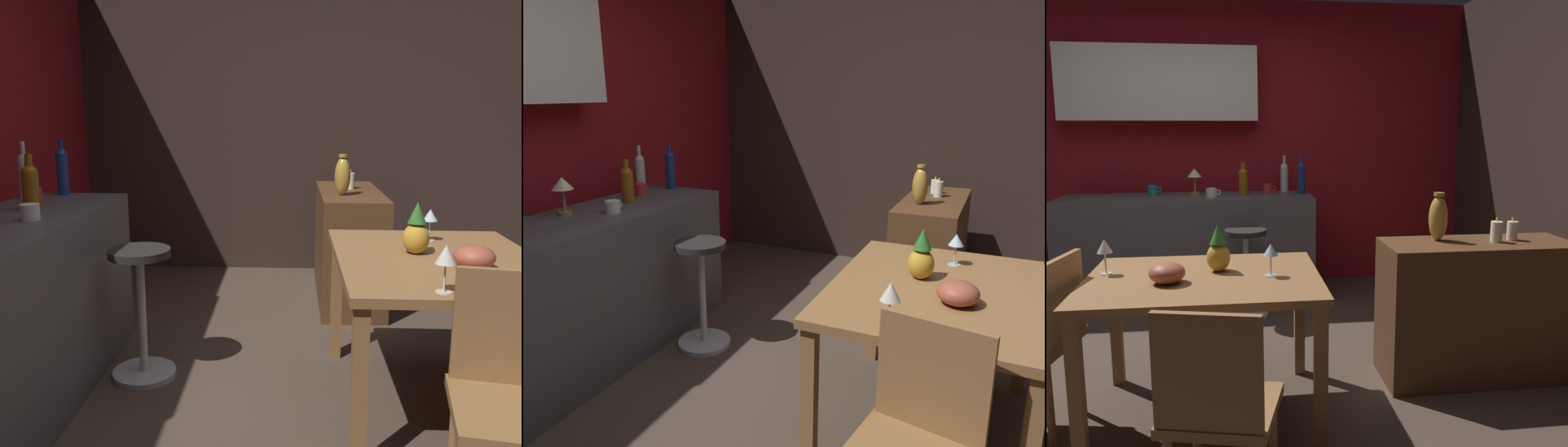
% 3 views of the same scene
% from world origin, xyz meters
% --- Properties ---
extents(ground_plane, '(9.00, 9.00, 0.00)m').
position_xyz_m(ground_plane, '(0.00, 0.00, 0.00)').
color(ground_plane, '#47382D').
extents(wall_kitchen_back, '(5.20, 0.33, 2.60)m').
position_xyz_m(wall_kitchen_back, '(-0.06, 2.08, 1.41)').
color(wall_kitchen_back, maroon).
rests_on(wall_kitchen_back, ground_plane).
extents(dining_table, '(1.16, 0.92, 0.74)m').
position_xyz_m(dining_table, '(0.17, -0.41, 0.65)').
color(dining_table, olive).
rests_on(dining_table, ground_plane).
extents(kitchen_counter, '(2.10, 0.60, 0.90)m').
position_xyz_m(kitchen_counter, '(-0.07, 1.55, 0.45)').
color(kitchen_counter, '#4C4C51').
rests_on(kitchen_counter, ground_plane).
extents(sideboard_cabinet, '(1.10, 0.44, 0.82)m').
position_xyz_m(sideboard_cabinet, '(1.72, -0.17, 0.41)').
color(sideboard_cabinet, '#56351E').
rests_on(sideboard_cabinet, ground_plane).
extents(chair_by_doorway, '(0.48, 0.48, 0.87)m').
position_xyz_m(chair_by_doorway, '(0.25, -1.26, 0.48)').
color(chair_by_doorway, olive).
rests_on(chair_by_doorway, ground_plane).
extents(bar_stool, '(0.34, 0.34, 0.70)m').
position_xyz_m(bar_stool, '(0.40, 1.03, 0.37)').
color(bar_stool, '#262323').
rests_on(bar_stool, ground_plane).
extents(wine_glass_left, '(0.08, 0.08, 0.18)m').
position_xyz_m(wine_glass_left, '(-0.33, -0.31, 0.88)').
color(wine_glass_left, silver).
rests_on(wine_glass_left, dining_table).
extents(wine_glass_right, '(0.08, 0.08, 0.16)m').
position_xyz_m(wine_glass_right, '(0.50, -0.45, 0.87)').
color(wine_glass_right, silver).
rests_on(wine_glass_right, dining_table).
extents(pineapple_centerpiece, '(0.12, 0.12, 0.24)m').
position_xyz_m(pineapple_centerpiece, '(0.24, -0.33, 0.84)').
color(pineapple_centerpiece, gold).
rests_on(pineapple_centerpiece, dining_table).
extents(fruit_bowl, '(0.17, 0.17, 0.10)m').
position_xyz_m(fruit_bowl, '(-0.00, -0.52, 0.79)').
color(fruit_bowl, '#9E4C38').
rests_on(fruit_bowl, dining_table).
extents(wine_bottle_clear, '(0.07, 0.07, 0.33)m').
position_xyz_m(wine_bottle_clear, '(0.78, 1.78, 1.04)').
color(wine_bottle_clear, silver).
rests_on(wine_bottle_clear, kitchen_counter).
extents(wine_bottle_amber, '(0.08, 0.08, 0.28)m').
position_xyz_m(wine_bottle_amber, '(0.41, 1.57, 1.03)').
color(wine_bottle_amber, '#8C5114').
rests_on(wine_bottle_amber, kitchen_counter).
extents(wine_bottle_cobalt, '(0.07, 0.07, 0.33)m').
position_xyz_m(wine_bottle_cobalt, '(0.91, 1.62, 1.05)').
color(wine_bottle_cobalt, navy).
rests_on(wine_bottle_cobalt, kitchen_counter).
extents(cup_teal, '(0.12, 0.08, 0.09)m').
position_xyz_m(cup_teal, '(-0.36, 1.66, 0.94)').
color(cup_teal, teal).
rests_on(cup_teal, kitchen_counter).
extents(cup_red, '(0.11, 0.07, 0.08)m').
position_xyz_m(cup_red, '(0.62, 1.65, 0.94)').
color(cup_red, red).
rests_on(cup_red, kitchen_counter).
extents(cup_white, '(0.12, 0.09, 0.08)m').
position_xyz_m(cup_white, '(0.14, 1.46, 0.94)').
color(cup_white, white).
rests_on(cup_white, kitchen_counter).
extents(counter_lamp, '(0.12, 0.12, 0.22)m').
position_xyz_m(counter_lamp, '(-0.01, 1.68, 1.07)').
color(counter_lamp, '#A58447').
rests_on(counter_lamp, kitchen_counter).
extents(pillar_candle_tall, '(0.06, 0.06, 0.14)m').
position_xyz_m(pillar_candle_tall, '(1.94, -0.14, 0.88)').
color(pillar_candle_tall, white).
rests_on(pillar_candle_tall, sideboard_cabinet).
extents(pillar_candle_short, '(0.07, 0.07, 0.15)m').
position_xyz_m(pillar_candle_short, '(1.82, -0.18, 0.88)').
color(pillar_candle_short, white).
rests_on(pillar_candle_short, sideboard_cabinet).
extents(vase_brass, '(0.11, 0.11, 0.28)m').
position_xyz_m(vase_brass, '(1.50, -0.10, 0.95)').
color(vase_brass, '#B78C38').
rests_on(vase_brass, sideboard_cabinet).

